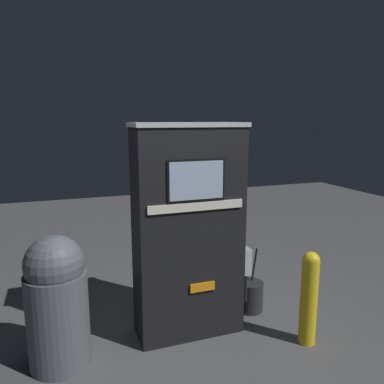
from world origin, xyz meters
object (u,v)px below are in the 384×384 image
safety_bollard (309,295)px  trash_bin (57,300)px  gas_pump (189,231)px  squeegee_bucket (250,296)px

safety_bollard → trash_bin: size_ratio=0.78×
gas_pump → safety_bollard: (0.95, -0.56, -0.54)m
trash_bin → squeegee_bucket: 1.98m
gas_pump → squeegee_bucket: bearing=11.1°
squeegee_bucket → safety_bollard: bearing=-74.1°
gas_pump → trash_bin: (-1.18, -0.11, -0.43)m
safety_bollard → gas_pump: bearing=149.3°
gas_pump → safety_bollard: bearing=-30.7°
safety_bollard → trash_bin: trash_bin is taller
trash_bin → squeegee_bucket: trash_bin is taller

